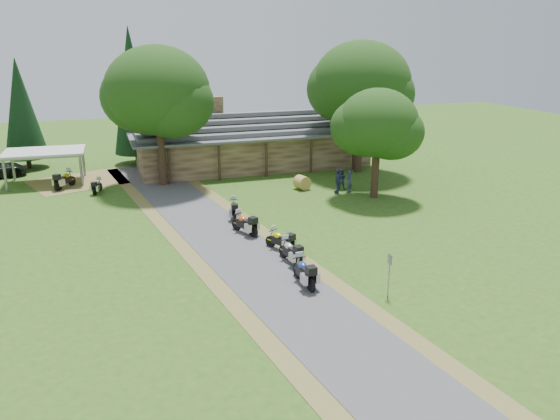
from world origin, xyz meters
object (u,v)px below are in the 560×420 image
object	(u,v)px
motorcycle_row_c	(280,239)
motorcycle_row_e	(234,208)
carport	(46,167)
motorcycle_row_b	(291,251)
hay_bale	(302,183)
lodge	(251,139)
motorcycle_row_a	(304,271)
motorcycle_carport_b	(97,185)
motorcycle_row_d	(245,223)
motorcycle_carport_a	(64,179)

from	to	relation	value
motorcycle_row_c	motorcycle_row_e	xyz separation A→B (m)	(-1.02, 6.29, 0.01)
carport	motorcycle_row_b	size ratio (longest dim) A/B	3.11
motorcycle_row_b	hay_bale	distance (m)	14.39
lodge	motorcycle_row_a	size ratio (longest dim) A/B	10.32
carport	motorcycle_row_c	xyz separation A→B (m)	(13.00, -19.83, -0.67)
carport	motorcycle_row_e	bearing A→B (deg)	-45.92
motorcycle_row_e	motorcycle_carport_b	xyz separation A→B (m)	(-8.26, 9.13, -0.09)
motorcycle_carport_b	motorcycle_row_b	bearing A→B (deg)	-132.33
motorcycle_row_b	motorcycle_row_c	world-z (taller)	motorcycle_row_b
lodge	motorcycle_row_d	distance (m)	18.37
motorcycle_carport_b	motorcycle_row_c	bearing A→B (deg)	-129.51
motorcycle_row_a	motorcycle_carport_b	xyz separation A→B (m)	(-8.93, 19.89, -0.14)
carport	motorcycle_row_d	xyz separation A→B (m)	(11.85, -16.63, -0.62)
motorcycle_row_a	motorcycle_carport_b	bearing A→B (deg)	22.09
motorcycle_row_e	motorcycle_carport_b	bearing A→B (deg)	52.43
hay_bale	motorcycle_row_d	bearing A→B (deg)	-129.55
hay_bale	motorcycle_carport_b	bearing A→B (deg)	165.03
lodge	motorcycle_carport_a	world-z (taller)	lodge
motorcycle_row_c	motorcycle_row_e	world-z (taller)	motorcycle_row_e
motorcycle_row_d	motorcycle_carport_b	bearing A→B (deg)	10.25
motorcycle_row_c	hay_bale	bearing A→B (deg)	-55.21
lodge	carport	bearing A→B (deg)	-177.22
lodge	motorcycle_row_e	distance (m)	15.42
motorcycle_row_b	motorcycle_row_a	bearing A→B (deg)	163.48
motorcycle_row_c	motorcycle_carport_a	bearing A→B (deg)	4.45
motorcycle_row_e	motorcycle_carport_a	world-z (taller)	motorcycle_carport_a
lodge	motorcycle_row_e	world-z (taller)	lodge
motorcycle_row_b	motorcycle_carport_a	distance (m)	22.60
motorcycle_row_d	lodge	bearing A→B (deg)	-40.56
motorcycle_row_d	motorcycle_carport_a	xyz separation A→B (m)	(-10.47, 14.43, 0.04)
hay_bale	carport	bearing A→B (deg)	155.75
motorcycle_carport_a	carport	bearing A→B (deg)	67.01
motorcycle_row_a	motorcycle_row_c	size ratio (longest dim) A/B	1.10
carport	motorcycle_row_a	bearing A→B (deg)	-59.92
motorcycle_carport_b	motorcycle_carport_a	bearing A→B (deg)	66.29
motorcycle_row_a	motorcycle_row_b	distance (m)	2.70
motorcycle_row_a	motorcycle_carport_a	bearing A→B (deg)	24.95
carport	motorcycle_row_b	xyz separation A→B (m)	(12.95, -21.61, -0.65)
hay_bale	motorcycle_row_c	bearing A→B (deg)	-116.27
motorcycle_row_c	hay_bale	xyz separation A→B (m)	(5.64, 11.44, -0.11)
motorcycle_row_c	motorcycle_carport_b	world-z (taller)	motorcycle_row_c
motorcycle_row_b	motorcycle_row_c	distance (m)	1.78
lodge	motorcycle_carport_b	world-z (taller)	lodge
motorcycle_carport_b	lodge	bearing A→B (deg)	-49.33
motorcycle_row_a	motorcycle_row_e	distance (m)	10.78
lodge	motorcycle_carport_a	bearing A→B (deg)	-169.16
motorcycle_row_a	motorcycle_row_b	bearing A→B (deg)	-8.33
motorcycle_row_e	motorcycle_carport_a	xyz separation A→B (m)	(-10.61, 11.34, 0.07)
motorcycle_row_a	hay_bale	bearing A→B (deg)	-22.73
lodge	motorcycle_carport_a	distance (m)	16.26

